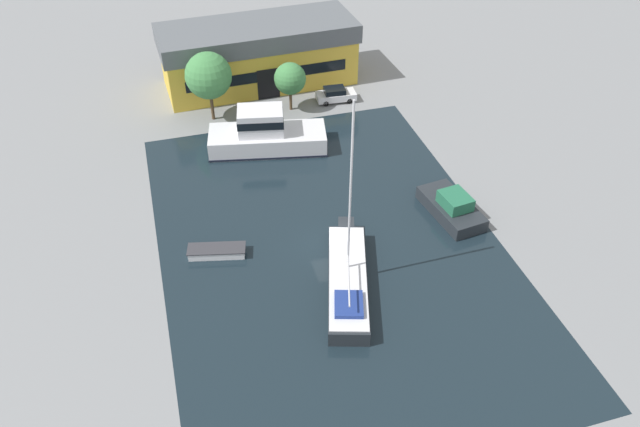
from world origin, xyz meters
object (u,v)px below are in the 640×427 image
Objects in this scene: quay_tree_near_building at (208,76)px; sailboat_moored at (348,278)px; warehouse_building at (259,54)px; cabin_boat at (452,207)px; quay_tree_by_water at (290,79)px; motor_cruiser at (266,135)px; parked_car at (336,95)px; small_dinghy at (217,251)px.

sailboat_moored reaches higher than quay_tree_near_building.
cabin_boat is (10.35, -27.49, -2.62)m from warehouse_building.
motor_cruiser is (-4.06, -6.58, -2.00)m from quay_tree_by_water.
parked_car is 0.64× the size of cabin_boat.
warehouse_building is 3.21× the size of cabin_boat.
cabin_boat is (12.57, -14.09, -0.71)m from motor_cruiser.
parked_car is at bearing 4.00° from quay_tree_by_water.
parked_car is at bearing -41.23° from motor_cruiser.
parked_car is 0.37× the size of motor_cruiser.
cabin_boat is (10.79, 5.45, 0.07)m from sailboat_moored.
quay_tree_near_building is 27.33m from sailboat_moored.
parked_car is 11.43m from motor_cruiser.
cabin_boat is at bearing -71.87° from warehouse_building.
sailboat_moored is 12.09m from cabin_boat.
sailboat_moored is 2.23× the size of cabin_boat.
sailboat_moored reaches higher than cabin_boat.
small_dinghy is (-2.78, -20.47, -4.48)m from quay_tree_near_building.
motor_cruiser is 15.27m from small_dinghy.
sailboat_moored is at bearing -160.75° from cabin_boat.
quay_tree_by_water is 5.70m from parked_car.
parked_car is at bearing 91.96° from cabin_boat.
cabin_boat is at bearing -78.42° from small_dinghy.
quay_tree_by_water is at bearing -82.22° from parked_car.
cabin_boat is (8.51, -20.67, -2.71)m from quay_tree_by_water.
quay_tree_near_building is 1.67× the size of parked_car.
cabin_boat is at bearing -126.92° from motor_cruiser.
quay_tree_by_water reaches higher than small_dinghy.
quay_tree_near_building is 21.13m from small_dinghy.
quay_tree_by_water is at bearing -15.32° from small_dinghy.
parked_car is at bearing 0.34° from quay_tree_near_building.
small_dinghy is at bearing -118.32° from quay_tree_by_water.
motor_cruiser is at bearing -13.62° from small_dinghy.
warehouse_building is 4.14× the size of quay_tree_by_water.
sailboat_moored is at bearing -93.27° from warehouse_building.
parked_car is (13.09, 0.08, -4.04)m from quay_tree_near_building.
quay_tree_by_water is at bearing -77.37° from warehouse_building.
small_dinghy is 19.40m from cabin_boat.
sailboat_moored is 3.20× the size of small_dinghy.
quay_tree_by_water is at bearing -1.93° from quay_tree_near_building.
cabin_boat is (19.39, -0.48, 0.44)m from small_dinghy.
quay_tree_near_building is 8.62m from motor_cruiser.
warehouse_building is 1.44× the size of sailboat_moored.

